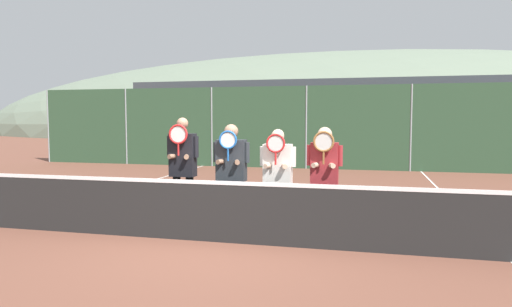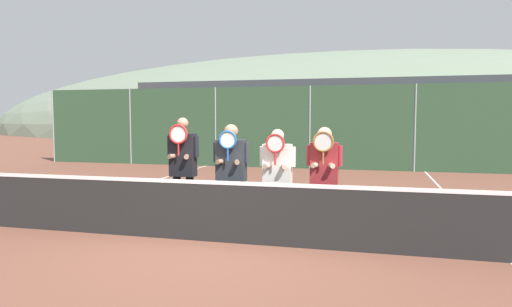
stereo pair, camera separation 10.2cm
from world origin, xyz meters
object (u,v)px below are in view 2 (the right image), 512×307
object	(u,v)px
player_rightmost	(324,172)
car_far_left	(179,140)
player_leftmost	(183,165)
car_left_of_center	(285,140)
car_center	(409,141)
player_center_right	(277,173)
player_center_left	(231,168)

from	to	relation	value
player_rightmost	car_far_left	distance (m)	14.76
player_leftmost	car_far_left	distance (m)	13.74
car_left_of_center	car_center	world-z (taller)	car_center
car_left_of_center	player_rightmost	bearing A→B (deg)	-76.46
player_leftmost	player_center_right	xyz separation A→B (m)	(1.59, 0.04, -0.09)
player_center_left	player_rightmost	distance (m)	1.49
player_center_left	car_far_left	xyz separation A→B (m)	(-6.49, 12.51, -0.20)
player_leftmost	player_center_right	bearing A→B (deg)	1.56
player_leftmost	player_center_left	world-z (taller)	player_leftmost
player_center_right	car_left_of_center	xyz separation A→B (m)	(-2.31, 12.68, -0.08)
player_center_right	player_rightmost	distance (m)	0.73
player_center_left	car_left_of_center	bearing A→B (deg)	96.98
player_center_right	car_center	bearing A→B (deg)	77.25
player_leftmost	player_center_right	distance (m)	1.59
player_rightmost	car_center	distance (m)	12.68
car_center	player_rightmost	bearing A→B (deg)	-99.60
player_center_right	car_center	size ratio (longest dim) A/B	0.36
player_leftmost	car_center	distance (m)	13.36
player_leftmost	car_left_of_center	bearing A→B (deg)	93.25
car_center	car_far_left	bearing A→B (deg)	-179.54
player_center_left	player_center_right	size ratio (longest dim) A/B	1.04
player_center_right	car_left_of_center	distance (m)	12.88
car_left_of_center	car_center	distance (m)	5.15
player_center_right	car_far_left	distance (m)	14.43
player_rightmost	car_far_left	size ratio (longest dim) A/B	0.41
player_center_left	car_far_left	size ratio (longest dim) A/B	0.42
car_far_left	car_center	world-z (taller)	car_center
car_center	player_leftmost	bearing A→B (deg)	-109.36
player_leftmost	player_rightmost	bearing A→B (deg)	2.52
player_center_left	car_center	xyz separation A→B (m)	(3.60, 12.59, -0.11)
player_leftmost	player_rightmost	distance (m)	2.32
player_rightmost	car_center	bearing A→B (deg)	80.40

